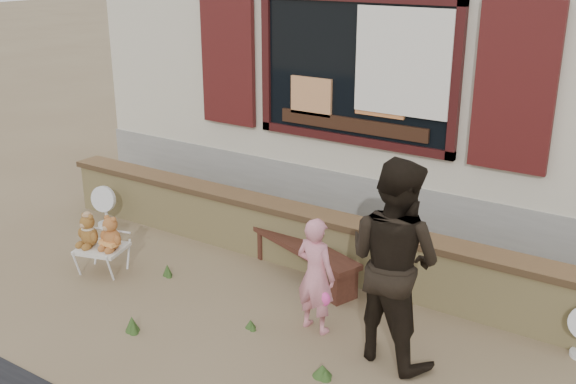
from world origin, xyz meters
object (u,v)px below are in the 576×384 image
Objects in this scene: bench at (304,253)px; teddy_bear_left at (89,229)px; teddy_bear_right at (111,232)px; child at (316,275)px; folding_chair at (102,249)px; adult at (394,261)px.

teddy_bear_left is (-2.03, -1.15, 0.21)m from bench.
teddy_bear_right is 2.43m from child.
teddy_bear_left is at bearing -180.00° from folding_chair.
teddy_bear_right is at bearing 16.72° from adult.
folding_chair is 1.54× the size of teddy_bear_left.
teddy_bear_left reaches higher than bench.
adult reaches higher than teddy_bear_left.
folding_chair is at bearing 11.81° from child.
adult is at bearing -11.29° from bench.
bench is 1.76m from adult.
child is (2.68, 0.31, 0.07)m from teddy_bear_left.
folding_chair is 0.33× the size of adult.
teddy_bear_right is 0.21× the size of adult.
bench is 2.62× the size of folding_chair.
adult reaches higher than child.
child reaches higher than folding_chair.
teddy_bear_right reaches higher than bench.
bench is at bearing -46.37° from child.
child is at bearing -10.68° from teddy_bear_right.
adult is at bearing -174.99° from child.
folding_chair is at bearing -129.89° from bench.
child is (2.55, 0.27, 0.28)m from folding_chair.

